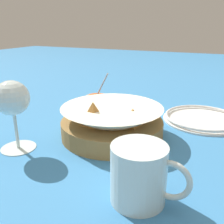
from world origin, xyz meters
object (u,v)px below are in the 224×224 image
at_px(side_plate, 202,118).
at_px(food_basket, 112,123).
at_px(sauce_cup, 97,101).
at_px(beer_mug, 139,176).
at_px(wine_glass, 12,101).

bearing_deg(side_plate, food_basket, -133.59).
xyz_separation_m(sauce_cup, beer_mug, (0.28, -0.38, 0.02)).
bearing_deg(side_plate, wine_glass, -135.17).
height_order(sauce_cup, wine_glass, wine_glass).
height_order(food_basket, side_plate, food_basket).
relative_size(food_basket, side_plate, 1.13).
bearing_deg(beer_mug, sauce_cup, 126.17).
relative_size(wine_glass, side_plate, 0.70).
distance_m(beer_mug, side_plate, 0.40).
xyz_separation_m(sauce_cup, side_plate, (0.33, 0.02, -0.01)).
xyz_separation_m(food_basket, side_plate, (0.19, 0.20, -0.03)).
relative_size(sauce_cup, side_plate, 0.53).
xyz_separation_m(beer_mug, side_plate, (0.05, 0.40, -0.04)).
bearing_deg(wine_glass, food_basket, 42.84).
bearing_deg(sauce_cup, food_basket, -52.56).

